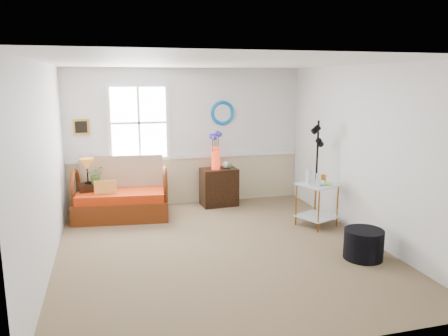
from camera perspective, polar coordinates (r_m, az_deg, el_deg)
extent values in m
cube|color=brown|center=(6.37, -0.54, -10.49)|extent=(4.50, 5.00, 0.01)
cube|color=white|center=(5.91, -0.59, 13.60)|extent=(4.50, 5.00, 0.01)
cube|color=silver|center=(8.42, -4.87, 4.04)|extent=(4.50, 0.01, 2.60)
cube|color=silver|center=(3.70, 9.28, -5.63)|extent=(4.50, 0.01, 2.60)
cube|color=silver|center=(5.87, -22.35, -0.01)|extent=(0.01, 5.00, 2.60)
cube|color=silver|center=(6.91, 17.81, 1.92)|extent=(0.01, 5.00, 2.60)
cube|color=tan|center=(8.55, -4.75, -1.63)|extent=(4.46, 0.02, 0.90)
cube|color=silver|center=(8.45, -4.79, 1.46)|extent=(4.46, 0.04, 0.06)
cube|color=gold|center=(8.25, -18.16, 5.12)|extent=(0.28, 0.03, 0.28)
torus|color=#0A89B8|center=(8.50, -0.21, 7.21)|extent=(0.47, 0.07, 0.47)
imported|color=#406D2E|center=(7.91, -16.37, -1.08)|extent=(0.29, 0.32, 0.25)
cylinder|color=black|center=(6.26, 17.77, -9.45)|extent=(0.54, 0.54, 0.40)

